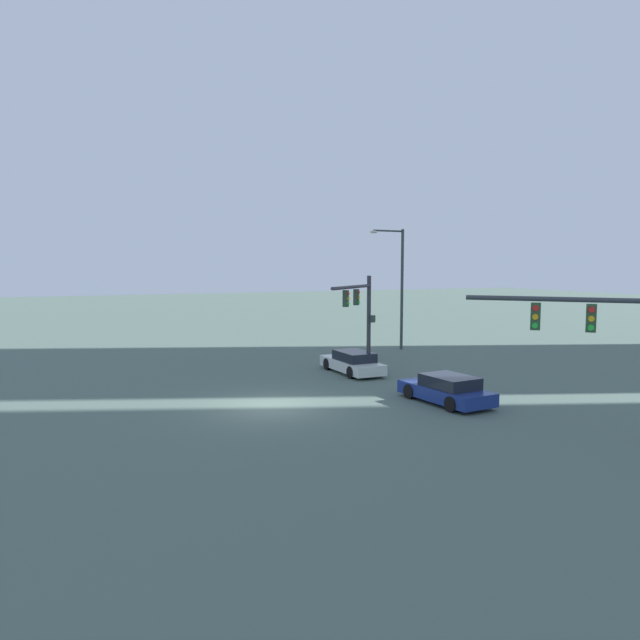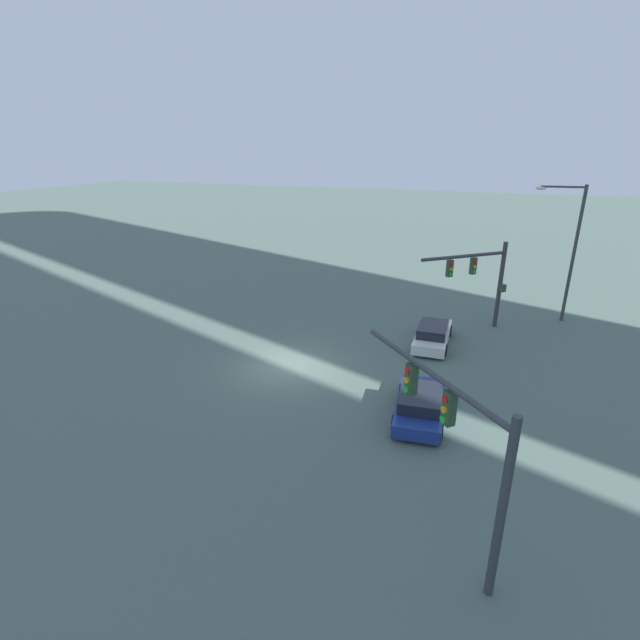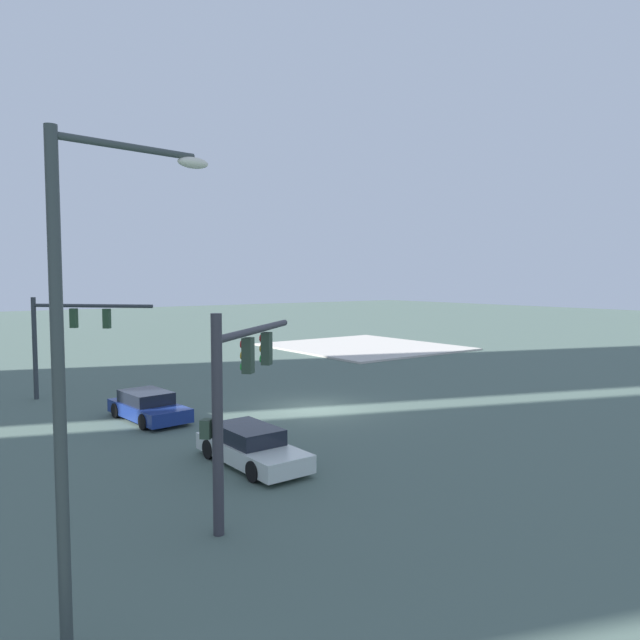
{
  "view_description": "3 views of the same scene",
  "coord_description": "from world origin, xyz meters",
  "px_view_note": "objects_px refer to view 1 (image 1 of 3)",
  "views": [
    {
      "loc": [
        22.44,
        -7.74,
        5.83
      ],
      "look_at": [
        -0.05,
        2.23,
        3.52
      ],
      "focal_mm": 32.62,
      "sensor_mm": 36.0,
      "label": 1
    },
    {
      "loc": [
        19.57,
        8.92,
        10.5
      ],
      "look_at": [
        -1.72,
        1.17,
        2.02
      ],
      "focal_mm": 26.5,
      "sensor_mm": 36.0,
      "label": 2
    },
    {
      "loc": [
        -21.6,
        15.85,
        6.0
      ],
      "look_at": [
        1.97,
        -1.76,
        3.92
      ],
      "focal_mm": 32.92,
      "sensor_mm": 36.0,
      "label": 3
    }
  ],
  "objects_px": {
    "traffic_signal_near_corner": "(361,305)",
    "sedan_car_waiting_far": "(447,390)",
    "traffic_signal_opposite_side": "(604,333)",
    "sedan_car_approaching": "(352,363)",
    "streetlamp_curved_arm": "(398,280)"
  },
  "relations": [
    {
      "from": "sedan_car_approaching",
      "to": "sedan_car_waiting_far",
      "type": "height_order",
      "value": "same"
    },
    {
      "from": "traffic_signal_near_corner",
      "to": "sedan_car_waiting_far",
      "type": "xyz_separation_m",
      "value": [
        10.98,
        -1.68,
        -2.88
      ]
    },
    {
      "from": "traffic_signal_near_corner",
      "to": "sedan_car_waiting_far",
      "type": "relative_size",
      "value": 1.16
    },
    {
      "from": "sedan_car_waiting_far",
      "to": "traffic_signal_near_corner",
      "type": "bearing_deg",
      "value": -13.67
    },
    {
      "from": "traffic_signal_near_corner",
      "to": "sedan_car_approaching",
      "type": "xyz_separation_m",
      "value": [
        3.18,
        -2.17,
        -2.88
      ]
    },
    {
      "from": "traffic_signal_opposite_side",
      "to": "streetlamp_curved_arm",
      "type": "distance_m",
      "value": 21.23
    },
    {
      "from": "traffic_signal_near_corner",
      "to": "sedan_car_waiting_far",
      "type": "distance_m",
      "value": 11.47
    },
    {
      "from": "traffic_signal_near_corner",
      "to": "traffic_signal_opposite_side",
      "type": "height_order",
      "value": "traffic_signal_near_corner"
    },
    {
      "from": "sedan_car_approaching",
      "to": "sedan_car_waiting_far",
      "type": "relative_size",
      "value": 1.03
    },
    {
      "from": "sedan_car_approaching",
      "to": "sedan_car_waiting_far",
      "type": "bearing_deg",
      "value": -177.16
    },
    {
      "from": "streetlamp_curved_arm",
      "to": "sedan_car_waiting_far",
      "type": "xyz_separation_m",
      "value": [
        14.39,
        -6.4,
        -4.28
      ]
    },
    {
      "from": "traffic_signal_near_corner",
      "to": "traffic_signal_opposite_side",
      "type": "distance_m",
      "value": 17.25
    },
    {
      "from": "traffic_signal_near_corner",
      "to": "traffic_signal_opposite_side",
      "type": "relative_size",
      "value": 1.02
    },
    {
      "from": "traffic_signal_opposite_side",
      "to": "sedan_car_waiting_far",
      "type": "relative_size",
      "value": 1.13
    },
    {
      "from": "streetlamp_curved_arm",
      "to": "traffic_signal_opposite_side",
      "type": "bearing_deg",
      "value": 71.2
    }
  ]
}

